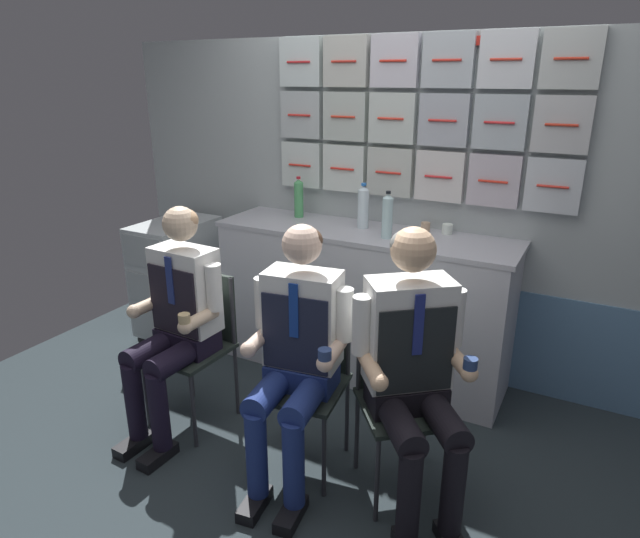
# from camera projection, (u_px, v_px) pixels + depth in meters

# --- Properties ---
(ground) EXTENTS (4.80, 4.80, 0.04)m
(ground) POSITION_uv_depth(u_px,v_px,m) (293.00, 472.00, 2.80)
(ground) COLOR #273034
(galley_bulkhead) EXTENTS (4.20, 0.14, 2.15)m
(galley_bulkhead) POSITION_uv_depth(u_px,v_px,m) (400.00, 203.00, 3.55)
(galley_bulkhead) COLOR #A6AFAF
(galley_bulkhead) RESTS_ON ground
(galley_counter) EXTENTS (1.93, 0.53, 0.99)m
(galley_counter) POSITION_uv_depth(u_px,v_px,m) (361.00, 303.00, 3.59)
(galley_counter) COLOR silver
(galley_counter) RESTS_ON ground
(service_trolley) EXTENTS (0.40, 0.65, 0.90)m
(service_trolley) POSITION_uv_depth(u_px,v_px,m) (178.00, 276.00, 4.11)
(service_trolley) COLOR black
(service_trolley) RESTS_ON ground
(folding_chair_left) EXTENTS (0.42, 0.42, 0.87)m
(folding_chair_left) POSITION_uv_depth(u_px,v_px,m) (199.00, 330.00, 3.10)
(folding_chair_left) COLOR #2D2D33
(folding_chair_left) RESTS_ON ground
(crew_member_left) EXTENTS (0.49, 0.61, 1.27)m
(crew_member_left) POSITION_uv_depth(u_px,v_px,m) (176.00, 314.00, 2.91)
(crew_member_left) COLOR black
(crew_member_left) RESTS_ON ground
(folding_chair_right) EXTENTS (0.45, 0.45, 0.87)m
(folding_chair_right) POSITION_uv_depth(u_px,v_px,m) (309.00, 363.00, 2.75)
(folding_chair_right) COLOR #2D2D33
(folding_chair_right) RESTS_ON ground
(crew_member_right) EXTENTS (0.50, 0.64, 1.28)m
(crew_member_right) POSITION_uv_depth(u_px,v_px,m) (296.00, 347.00, 2.54)
(crew_member_right) COLOR black
(crew_member_right) RESTS_ON ground
(folding_chair_near_trolley) EXTENTS (0.56, 0.56, 0.87)m
(folding_chair_near_trolley) POSITION_uv_depth(u_px,v_px,m) (400.00, 381.00, 2.58)
(folding_chair_near_trolley) COLOR #2D2D33
(folding_chair_near_trolley) RESTS_ON ground
(crew_member_near_trolley) EXTENTS (0.65, 0.69, 1.32)m
(crew_member_near_trolley) POSITION_uv_depth(u_px,v_px,m) (414.00, 361.00, 2.37)
(crew_member_near_trolley) COLOR black
(crew_member_near_trolley) RESTS_ON ground
(water_bottle_short) EXTENTS (0.07, 0.07, 0.29)m
(water_bottle_short) POSITION_uv_depth(u_px,v_px,m) (363.00, 207.00, 3.44)
(water_bottle_short) COLOR silver
(water_bottle_short) RESTS_ON galley_counter
(water_bottle_clear) EXTENTS (0.06, 0.06, 0.28)m
(water_bottle_clear) POSITION_uv_depth(u_px,v_px,m) (299.00, 198.00, 3.72)
(water_bottle_clear) COLOR #4A9F5D
(water_bottle_clear) RESTS_ON galley_counter
(water_bottle_blue_cap) EXTENTS (0.06, 0.06, 0.28)m
(water_bottle_blue_cap) POSITION_uv_depth(u_px,v_px,m) (387.00, 216.00, 3.23)
(water_bottle_blue_cap) COLOR silver
(water_bottle_blue_cap) RESTS_ON galley_counter
(espresso_cup_small) EXTENTS (0.06, 0.06, 0.06)m
(espresso_cup_small) POSITION_uv_depth(u_px,v_px,m) (447.00, 229.00, 3.34)
(espresso_cup_small) COLOR white
(espresso_cup_small) RESTS_ON galley_counter
(paper_cup_blue) EXTENTS (0.06, 0.06, 0.06)m
(paper_cup_blue) POSITION_uv_depth(u_px,v_px,m) (425.00, 226.00, 3.40)
(paper_cup_blue) COLOR tan
(paper_cup_blue) RESTS_ON galley_counter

